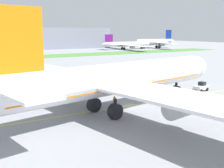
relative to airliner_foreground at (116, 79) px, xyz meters
name	(u,v)px	position (x,y,z in m)	size (l,w,h in m)	color
ground_plane	(131,106)	(4.79, 2.09, -6.19)	(600.00, 600.00, 0.00)	gray
apron_taxi_line	(129,106)	(4.79, 2.71, -6.19)	(280.00, 0.36, 0.01)	yellow
grass_median_strip	(8,58)	(4.79, 124.11, -6.14)	(320.00, 24.00, 0.10)	#4C8438
airliner_foreground	(116,79)	(0.00, 0.00, 0.00)	(55.73, 89.32, 18.24)	white
pushback_tug	(201,87)	(28.35, 5.15, -5.15)	(5.78, 2.96, 2.30)	white
ground_crew_wingwalker_port	(77,96)	(-2.40, 12.20, -5.19)	(0.43, 0.51, 1.64)	black
ground_crew_marshaller_front	(115,99)	(2.77, 5.06, -5.13)	(0.60, 0.36, 1.75)	black
parked_airliner_far_right	(126,44)	(105.81, 155.75, -1.96)	(45.02, 73.38, 12.46)	white
parked_airliner_far_outer	(156,42)	(138.28, 155.36, -0.72)	(39.47, 61.00, 16.17)	white
terminal_building	(40,38)	(44.54, 192.77, 2.81)	(123.89, 20.00, 18.00)	gray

